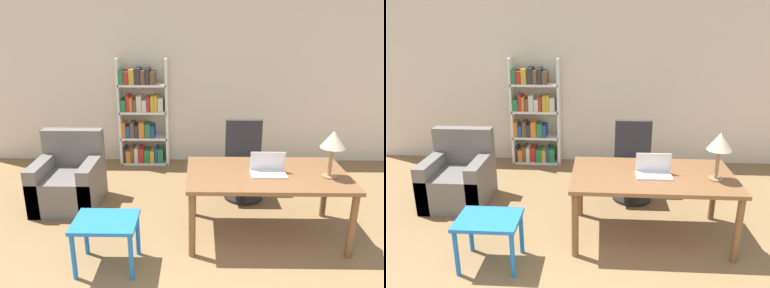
{
  "view_description": "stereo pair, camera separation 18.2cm",
  "coord_description": "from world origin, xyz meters",
  "views": [
    {
      "loc": [
        -0.26,
        -1.48,
        2.28
      ],
      "look_at": [
        -0.33,
        2.38,
        0.99
      ],
      "focal_mm": 35.0,
      "sensor_mm": 36.0,
      "label": 1
    },
    {
      "loc": [
        -0.08,
        -1.48,
        2.28
      ],
      "look_at": [
        -0.33,
        2.38,
        0.99
      ],
      "focal_mm": 35.0,
      "sensor_mm": 36.0,
      "label": 2
    }
  ],
  "objects": [
    {
      "name": "office_chair",
      "position": [
        0.34,
        3.17,
        0.46
      ],
      "size": [
        0.52,
        0.52,
        1.02
      ],
      "color": "black",
      "rests_on": "ground_plane"
    },
    {
      "name": "wall_back",
      "position": [
        0.0,
        4.53,
        1.35
      ],
      "size": [
        8.0,
        0.06,
        2.7
      ],
      "color": "beige",
      "rests_on": "ground_plane"
    },
    {
      "name": "armchair",
      "position": [
        -1.91,
        2.87,
        0.3
      ],
      "size": [
        0.78,
        0.8,
        0.92
      ],
      "color": "#66605B",
      "rests_on": "ground_plane"
    },
    {
      "name": "desk",
      "position": [
        0.47,
        2.18,
        0.65
      ],
      "size": [
        1.69,
        0.96,
        0.74
      ],
      "color": "brown",
      "rests_on": "ground_plane"
    },
    {
      "name": "bookshelf",
      "position": [
        -1.17,
        4.34,
        0.77
      ],
      "size": [
        0.79,
        0.28,
        1.72
      ],
      "color": "white",
      "rests_on": "ground_plane"
    },
    {
      "name": "table_lamp",
      "position": [
        1.09,
        2.09,
        1.12
      ],
      "size": [
        0.24,
        0.24,
        0.49
      ],
      "color": "olive",
      "rests_on": "desk"
    },
    {
      "name": "side_table_blue",
      "position": [
        -1.13,
        1.58,
        0.42
      ],
      "size": [
        0.59,
        0.46,
        0.5
      ],
      "color": "blue",
      "rests_on": "ground_plane"
    },
    {
      "name": "laptop",
      "position": [
        0.47,
        2.15,
        0.79
      ],
      "size": [
        0.36,
        0.22,
        0.23
      ],
      "color": "silver",
      "rests_on": "desk"
    }
  ]
}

